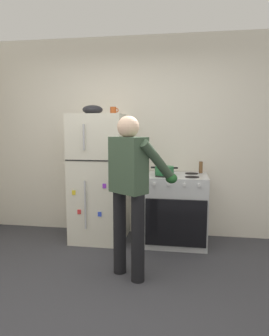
# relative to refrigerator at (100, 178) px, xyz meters

# --- Properties ---
(ground) EXTENTS (8.00, 8.00, 0.00)m
(ground) POSITION_rel_refrigerator_xyz_m (0.42, -1.57, -0.83)
(ground) COLOR #38383D
(kitchen_wall_back) EXTENTS (6.00, 0.10, 2.70)m
(kitchen_wall_back) POSITION_rel_refrigerator_xyz_m (0.42, 0.38, 0.52)
(kitchen_wall_back) COLOR silver
(kitchen_wall_back) RESTS_ON ground
(refrigerator) EXTENTS (0.68, 0.72, 1.65)m
(refrigerator) POSITION_rel_refrigerator_xyz_m (0.00, 0.00, 0.00)
(refrigerator) COLOR silver
(refrigerator) RESTS_ON ground
(stove_range) EXTENTS (0.76, 0.67, 0.89)m
(stove_range) POSITION_rel_refrigerator_xyz_m (1.02, -0.01, -0.38)
(stove_range) COLOR silver
(stove_range) RESTS_ON ground
(person_cook) EXTENTS (0.68, 0.73, 1.60)m
(person_cook) POSITION_rel_refrigerator_xyz_m (0.59, -0.98, 0.13)
(person_cook) COLOR black
(person_cook) RESTS_ON ground
(red_pot) EXTENTS (0.34, 0.24, 0.11)m
(red_pot) POSITION_rel_refrigerator_xyz_m (0.86, -0.05, 0.12)
(red_pot) COLOR #236638
(red_pot) RESTS_ON stove_range
(coffee_mug) EXTENTS (0.11, 0.08, 0.10)m
(coffee_mug) POSITION_rel_refrigerator_xyz_m (0.18, 0.05, 0.87)
(coffee_mug) COLOR #B24C1E
(coffee_mug) RESTS_ON refrigerator
(pepper_mill) EXTENTS (0.05, 0.05, 0.15)m
(pepper_mill) POSITION_rel_refrigerator_xyz_m (1.32, 0.20, 0.14)
(pepper_mill) COLOR brown
(pepper_mill) RESTS_ON stove_range
(mixing_bowl) EXTENTS (0.26, 0.26, 0.12)m
(mixing_bowl) POSITION_rel_refrigerator_xyz_m (-0.08, 0.00, 0.89)
(mixing_bowl) COLOR black
(mixing_bowl) RESTS_ON refrigerator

